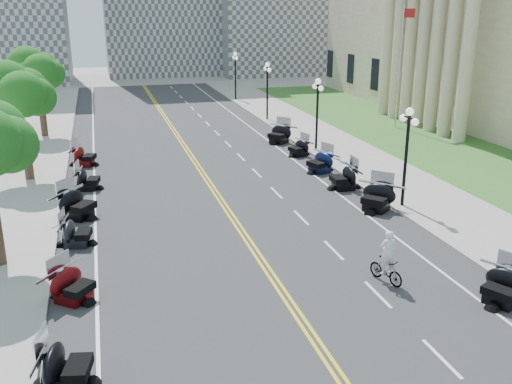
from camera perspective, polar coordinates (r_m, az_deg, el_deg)
ground at (r=23.18m, az=0.42°, el=-6.70°), size 160.00×160.00×0.00m
road at (r=32.28m, az=-4.44°, el=0.52°), size 16.00×90.00×0.01m
centerline_yellow_a at (r=32.26m, az=-4.65°, el=0.51°), size 0.12×90.00×0.00m
centerline_yellow_b at (r=32.30m, az=-4.23°, el=0.55°), size 0.12×90.00×0.00m
edge_line_north at (r=34.01m, az=6.19°, el=1.40°), size 0.12×90.00×0.00m
edge_line_south at (r=31.76m, az=-15.84°, el=-0.42°), size 0.12×90.00×0.00m
lane_dash_4 at (r=18.01m, az=18.07°, el=-15.54°), size 0.12×2.00×0.00m
lane_dash_5 at (r=20.94m, az=12.09°, el=-9.98°), size 0.12×2.00×0.00m
lane_dash_6 at (r=24.17m, az=7.77°, el=-5.77°), size 0.12×2.00×0.00m
lane_dash_7 at (r=27.61m, az=4.54°, el=-2.56°), size 0.12×2.00×0.00m
lane_dash_8 at (r=31.18m, az=2.05°, el=-0.06°), size 0.12×2.00×0.00m
lane_dash_9 at (r=34.84m, az=0.08°, el=1.91°), size 0.12×2.00×0.00m
lane_dash_10 at (r=38.57m, az=-1.51°, el=3.51°), size 0.12×2.00×0.00m
lane_dash_11 at (r=42.35m, az=-2.83°, el=4.82°), size 0.12×2.00×0.00m
lane_dash_12 at (r=46.17m, az=-3.93°, el=5.91°), size 0.12×2.00×0.00m
lane_dash_13 at (r=50.01m, az=-4.87°, el=6.84°), size 0.12×2.00×0.00m
lane_dash_14 at (r=53.88m, az=-5.67°, el=7.63°), size 0.12×2.00×0.00m
lane_dash_15 at (r=57.77m, az=-6.38°, el=8.31°), size 0.12×2.00×0.00m
lane_dash_16 at (r=61.67m, az=-6.99°, el=8.91°), size 0.12×2.00×0.00m
lane_dash_17 at (r=65.58m, az=-7.53°, el=9.43°), size 0.12×2.00×0.00m
lane_dash_18 at (r=69.50m, az=-8.01°, el=9.89°), size 0.12×2.00×0.00m
lane_dash_19 at (r=73.44m, az=-8.45°, el=10.31°), size 0.12×2.00×0.00m
sidewalk_north at (r=35.67m, az=12.34°, el=1.97°), size 5.00×90.00×0.15m
sidewalk_south at (r=32.09m, az=-23.16°, el=-0.91°), size 5.00×90.00×0.15m
lawn at (r=45.79m, az=15.56°, el=5.24°), size 9.00×60.00×0.10m
street_lamp_2 at (r=29.06m, az=14.75°, el=3.30°), size 0.50×1.20×4.90m
street_lamp_3 at (r=39.63m, az=6.12°, el=7.64°), size 0.50×1.20×4.90m
street_lamp_4 at (r=50.83m, az=1.13°, el=10.04°), size 0.50×1.20×4.90m
street_lamp_5 at (r=62.33m, az=-2.07°, el=11.53°), size 0.50×1.20×4.90m
flagpole at (r=48.69m, az=14.16°, el=12.00°), size 1.10×0.20×10.00m
tree_3 at (r=34.85m, az=-22.53°, el=8.53°), size 4.80×4.80×9.20m
tree_4 at (r=46.69m, az=-20.96°, el=10.82°), size 4.80×4.80×9.20m
motorcycle_n_4 at (r=21.36m, az=23.50°, el=-8.57°), size 2.63×2.63×1.36m
motorcycle_n_6 at (r=28.88m, az=11.99°, el=-0.40°), size 3.05×3.05×1.51m
motorcycle_n_7 at (r=31.98m, az=8.77°, el=1.54°), size 2.15×2.15×1.46m
motorcycle_n_8 at (r=35.05m, az=6.41°, el=3.08°), size 2.60×2.60×1.42m
motorcycle_n_9 at (r=38.84m, az=4.30°, el=4.50°), size 2.24×2.24×1.25m
motorcycle_n_10 at (r=42.51m, az=2.31°, el=5.91°), size 3.04×3.04×1.51m
motorcycle_s_4 at (r=16.56m, az=-18.52°, el=-16.02°), size 2.34×2.34×1.38m
motorcycle_s_5 at (r=20.77m, az=-17.87°, el=-8.71°), size 2.67×2.67×1.33m
motorcycle_s_6 at (r=25.35m, az=-17.55°, el=-3.76°), size 2.15×2.15×1.30m
motorcycle_s_7 at (r=28.52m, az=-17.44°, el=-1.05°), size 3.09×3.09×1.55m
motorcycle_s_8 at (r=32.87m, az=-16.49°, el=1.33°), size 2.23×2.23×1.32m
motorcycle_s_9 at (r=37.90m, az=-16.82°, el=3.55°), size 2.54×2.54×1.42m
bicycle at (r=21.67m, az=12.87°, el=-7.66°), size 0.94×1.64×0.95m
cyclist_rider at (r=21.13m, az=13.12°, el=-4.42°), size 0.62×0.41×1.70m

